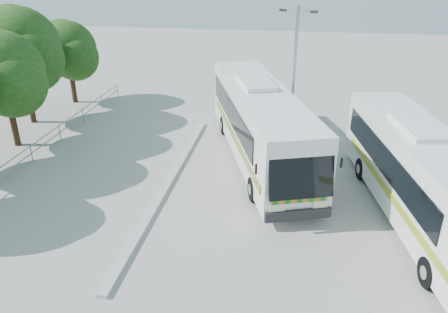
% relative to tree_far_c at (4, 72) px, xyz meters
% --- Properties ---
extents(ground, '(100.00, 100.00, 0.00)m').
position_rel_tree_far_c_xyz_m(ground, '(12.12, -5.10, -4.26)').
color(ground, '#989893').
rests_on(ground, ground).
extents(kerb_divider, '(0.40, 16.00, 0.15)m').
position_rel_tree_far_c_xyz_m(kerb_divider, '(9.82, -3.10, -4.18)').
color(kerb_divider, '#B2B2AD').
rests_on(kerb_divider, ground).
extents(railing, '(0.06, 22.00, 1.00)m').
position_rel_tree_far_c_xyz_m(railing, '(2.12, -1.10, -3.52)').
color(railing, gray).
rests_on(railing, ground).
extents(tree_far_c, '(4.97, 4.69, 6.49)m').
position_rel_tree_far_c_xyz_m(tree_far_c, '(0.00, 0.00, 0.00)').
color(tree_far_c, '#382314').
rests_on(tree_far_c, ground).
extents(tree_far_d, '(5.62, 5.30, 7.33)m').
position_rel_tree_far_c_xyz_m(tree_far_d, '(-1.19, 3.70, 0.56)').
color(tree_far_d, '#382314').
rests_on(tree_far_d, ground).
extents(tree_far_e, '(4.54, 4.28, 5.92)m').
position_rel_tree_far_c_xyz_m(tree_far_e, '(-0.51, 8.20, -0.37)').
color(tree_far_e, '#382314').
rests_on(tree_far_e, ground).
extents(coach_main, '(6.88, 13.86, 3.80)m').
position_rel_tree_far_c_xyz_m(coach_main, '(13.86, 0.36, -2.17)').
color(coach_main, white).
rests_on(coach_main, ground).
extents(coach_adjacent, '(4.58, 13.12, 3.57)m').
position_rel_tree_far_c_xyz_m(coach_adjacent, '(20.77, -4.58, -2.30)').
color(coach_adjacent, white).
rests_on(coach_adjacent, ground).
extents(lamppost, '(1.86, 0.77, 7.80)m').
position_rel_tree_far_c_xyz_m(lamppost, '(15.47, 1.29, 0.05)').
color(lamppost, '#97999F').
rests_on(lamppost, ground).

